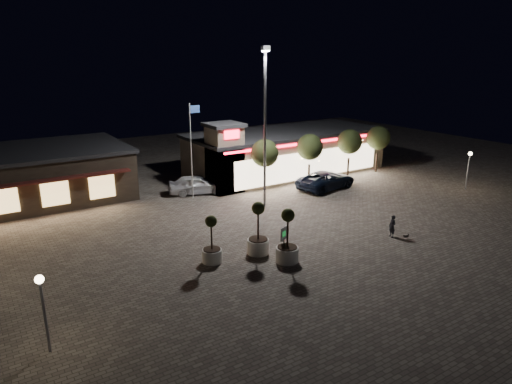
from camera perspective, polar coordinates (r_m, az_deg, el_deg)
ground at (r=29.89m, az=6.44°, el=-6.45°), size 90.00×90.00×0.00m
retail_building at (r=46.79m, az=3.42°, el=5.02°), size 20.40×8.40×6.10m
restaurant_building at (r=42.38m, az=-27.02°, el=1.87°), size 16.40×11.00×4.30m
floodlight_pole at (r=35.42m, az=1.13°, el=9.13°), size 0.60×0.40×12.38m
flagpole at (r=38.21m, az=-8.01°, el=6.09°), size 0.95×0.10×8.00m
lamp_post_east at (r=45.08m, az=25.08°, el=3.32°), size 0.36×0.36×3.48m
lamp_post_south at (r=20.45m, az=-25.16°, el=-11.96°), size 0.36×0.36×3.48m
string_tree_a at (r=39.56m, az=1.09°, el=4.86°), size 2.42×2.42×4.79m
string_tree_b at (r=42.49m, az=6.73°, el=5.59°), size 2.42×2.42×4.79m
string_tree_c at (r=45.78m, az=11.62°, el=6.17°), size 2.42×2.42×4.79m
string_tree_d at (r=48.63m, az=15.03°, el=6.55°), size 2.42×2.42×4.79m
pickup_truck at (r=41.93m, az=8.78°, el=1.51°), size 6.31×3.63×1.66m
white_sedan at (r=40.29m, az=-7.42°, el=0.95°), size 5.26×3.42×1.67m
pedestrian at (r=31.81m, az=16.67°, el=-4.13°), size 0.46×0.61×1.53m
dog at (r=32.00m, az=18.32°, el=-5.17°), size 0.45×0.17×0.24m
planter_left at (r=27.01m, az=-5.54°, el=-6.96°), size 1.18×1.18×2.90m
planter_mid at (r=26.96m, az=3.93°, el=-6.68°), size 1.34×1.34×3.30m
planter_right at (r=27.98m, az=0.27°, el=-5.72°), size 1.35×1.35×3.32m
valet_sign at (r=27.37m, az=3.48°, el=-5.54°), size 0.61×0.30×1.94m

